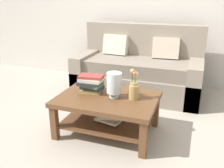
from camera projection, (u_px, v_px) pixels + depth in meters
The scene contains 7 objects.
ground_plane at pixel (112, 118), 3.24m from camera, with size 10.00×10.00×0.00m, color #ADA393.
back_wall at pixel (145, 3), 4.24m from camera, with size 6.40×0.12×2.70m, color beige.
couch at pixel (138, 70), 3.97m from camera, with size 1.92×0.90×1.06m.
coffee_table at pixel (108, 107), 2.81m from camera, with size 1.09×0.77×0.44m.
book_stack_main at pixel (91, 83), 2.86m from camera, with size 0.30×0.25×0.20m.
glass_hurricane_vase at pixel (114, 83), 2.71m from camera, with size 0.16×0.16×0.28m.
flower_pitcher at pixel (134, 88), 2.68m from camera, with size 0.12×0.12×0.34m.
Camera 1 is at (0.98, -2.73, 1.51)m, focal length 40.35 mm.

